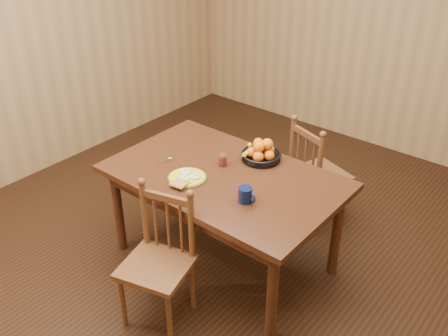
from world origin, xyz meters
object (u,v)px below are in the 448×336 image
Objects in this scene: chair_far at (317,174)px; coffee_mug at (246,195)px; chair_near at (159,261)px; dining_table at (224,185)px; breakfast_plate at (187,178)px; fruit_bowl at (261,153)px.

chair_far is 6.78× the size of coffee_mug.
dining_table is at bearing 76.25° from chair_near.
chair_near is at bearing -120.52° from coffee_mug.
breakfast_plate is at bearing -126.53° from dining_table.
chair_near reaches higher than coffee_mug.
chair_near reaches higher than breakfast_plate.
fruit_bowl is at bearing 77.56° from dining_table.
breakfast_plate is 1.01× the size of fruit_bowl.
coffee_mug is (0.47, 0.04, 0.04)m from breakfast_plate.
dining_table is 5.46× the size of breakfast_plate.
coffee_mug reaches higher than dining_table.
breakfast_plate is at bearing -175.62° from coffee_mug.
fruit_bowl reaches higher than chair_near.
dining_table is 1.77× the size of chair_far.
dining_table is at bearing 93.49° from chair_far.
fruit_bowl is at bearing 115.91° from coffee_mug.
chair_near is (0.02, -0.67, -0.23)m from dining_table.
dining_table is 0.94m from chair_far.
chair_far is at bearing 65.88° from chair_near.
chair_far is 1.00× the size of chair_near.
fruit_bowl reaches higher than breakfast_plate.
chair_near is at bearing -92.87° from fruit_bowl.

